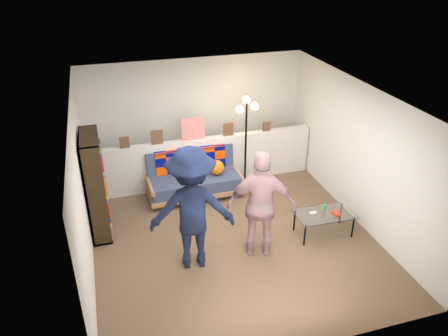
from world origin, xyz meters
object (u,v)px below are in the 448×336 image
at_px(futon_sofa, 195,177).
at_px(bookshelf, 96,189).
at_px(person_left, 192,209).
at_px(person_right, 261,205).
at_px(coffee_table, 325,215).
at_px(floor_lamp, 246,124).

distance_m(futon_sofa, bookshelf, 2.01).
relative_size(futon_sofa, bookshelf, 1.03).
bearing_deg(person_left, person_right, -174.92).
height_order(coffee_table, person_left, person_left).
height_order(floor_lamp, person_right, floor_lamp).
distance_m(futon_sofa, coffee_table, 2.60).
relative_size(floor_lamp, person_left, 0.93).
distance_m(bookshelf, person_right, 2.71).
xyz_separation_m(bookshelf, person_right, (2.37, -1.32, 0.06)).
height_order(bookshelf, person_right, bookshelf).
xyz_separation_m(bookshelf, floor_lamp, (2.88, 0.88, 0.46)).
distance_m(floor_lamp, person_right, 2.29).
distance_m(bookshelf, coffee_table, 3.78).
height_order(floor_lamp, person_left, person_left).
xyz_separation_m(futon_sofa, person_right, (0.56, -2.07, 0.52)).
distance_m(futon_sofa, person_left, 2.14).
bearing_deg(futon_sofa, coffee_table, -47.17).
xyz_separation_m(futon_sofa, floor_lamp, (1.08, 0.13, 0.92)).
bearing_deg(person_left, floor_lamp, -117.42).
bearing_deg(bookshelf, person_right, -29.14).
bearing_deg(person_right, floor_lamp, -83.99).
xyz_separation_m(floor_lamp, person_left, (-1.56, -2.13, -0.31)).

